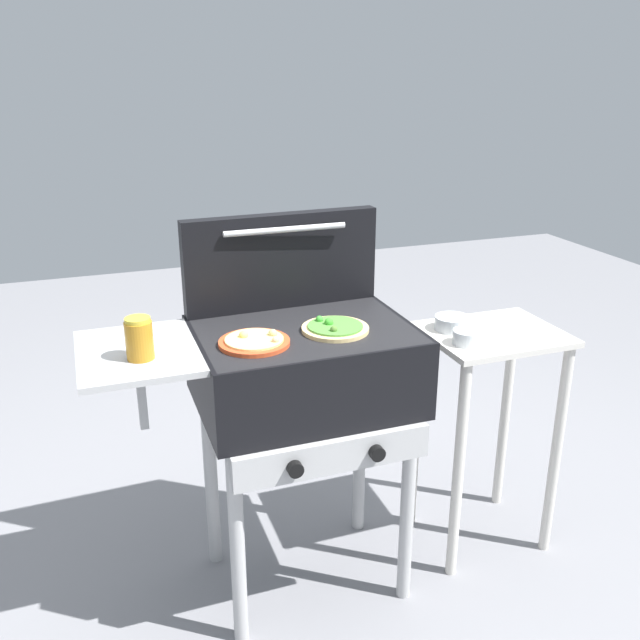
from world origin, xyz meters
The scene contains 9 objects.
ground_plane centered at (0.00, 0.00, 0.00)m, with size 8.00×8.00×0.00m, color gray.
grill centered at (-0.01, 0.00, 0.76)m, with size 0.96×0.53×0.90m.
grill_lid_open centered at (0.00, 0.21, 1.05)m, with size 0.63×0.09×0.30m.
pizza_veggie centered at (0.08, -0.05, 0.91)m, with size 0.20×0.20×0.04m.
pizza_cheese centered at (-0.17, -0.07, 0.91)m, with size 0.20×0.20×0.03m.
sauce_jar centered at (-0.48, -0.06, 0.96)m, with size 0.07×0.07×0.11m.
prep_table centered at (0.66, 0.00, 0.57)m, with size 0.44×0.36×0.80m.
topping_bowl_near centered at (0.52, -0.06, 0.82)m, with size 0.09×0.09×0.04m.
topping_bowl_far centered at (0.54, 0.07, 0.82)m, with size 0.12×0.12×0.04m.
Camera 1 is at (-0.60, -1.79, 1.62)m, focal length 38.63 mm.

